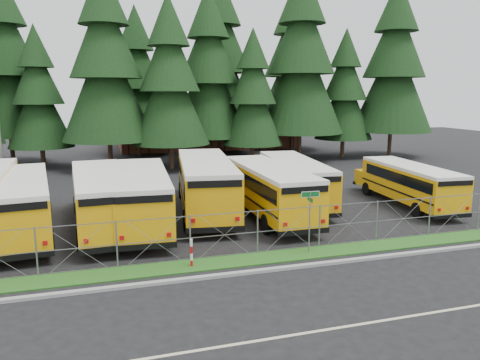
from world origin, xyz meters
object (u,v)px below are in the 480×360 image
at_px(bus_6, 293,182).
at_px(bus_east, 407,185).
at_px(bus_3, 142,198).
at_px(bus_1, 21,206).
at_px(bus_4, 205,186).
at_px(bus_5, 267,191).
at_px(striped_bollard, 191,253).
at_px(street_sign, 310,209).
at_px(bus_2, 101,200).

bearing_deg(bus_6, bus_east, -12.27).
bearing_deg(bus_3, bus_1, -177.30).
relative_size(bus_3, bus_4, 0.93).
distance_m(bus_1, bus_5, 12.90).
distance_m(bus_3, striped_bollard, 6.93).
height_order(bus_east, street_sign, street_sign).
distance_m(street_sign, striped_bollard, 5.51).
xyz_separation_m(bus_5, bus_east, (9.34, -0.09, -0.18)).
relative_size(bus_3, bus_5, 1.02).
distance_m(bus_2, bus_5, 9.09).
distance_m(bus_2, bus_east, 18.43).
bearing_deg(street_sign, bus_1, 152.00).
xyz_separation_m(bus_east, street_sign, (-9.70, -6.39, 0.73)).
bearing_deg(bus_4, striped_bollard, -98.50).
bearing_deg(bus_6, bus_4, -168.34).
bearing_deg(bus_5, bus_east, -0.44).
bearing_deg(bus_east, bus_3, -175.60).
bearing_deg(street_sign, bus_east, 33.37).
height_order(bus_1, bus_4, bus_4).
bearing_deg(bus_3, bus_2, -179.58).
xyz_separation_m(bus_2, bus_5, (9.09, -0.20, -0.03)).
bearing_deg(bus_1, bus_5, -7.30).
height_order(bus_2, bus_3, bus_2).
xyz_separation_m(bus_4, bus_5, (3.17, -1.83, -0.13)).
distance_m(bus_6, striped_bollard, 12.24).
xyz_separation_m(bus_2, bus_3, (2.08, -0.12, -0.00)).
relative_size(bus_1, bus_2, 0.99).
relative_size(bus_2, bus_east, 1.15).
height_order(bus_3, street_sign, bus_3).
relative_size(bus_1, bus_5, 1.00).
relative_size(street_sign, striped_bollard, 2.34).
bearing_deg(bus_2, bus_1, 176.88).
bearing_deg(bus_3, bus_6, 16.67).
distance_m(bus_2, street_sign, 11.00).
relative_size(bus_2, bus_6, 1.04).
xyz_separation_m(bus_1, bus_4, (9.73, 1.65, 0.13)).
height_order(bus_4, street_sign, bus_4).
bearing_deg(bus_east, bus_5, -175.58).
bearing_deg(bus_east, bus_1, -175.73).
bearing_deg(bus_2, bus_east, -4.20).
relative_size(bus_2, bus_3, 1.00).
bearing_deg(striped_bollard, bus_4, 73.56).
distance_m(bus_2, bus_6, 11.90).
relative_size(bus_2, bus_5, 1.02).
bearing_deg(bus_5, bus_4, 150.17).
bearing_deg(street_sign, bus_6, 71.18).
relative_size(bus_2, bus_4, 0.93).
xyz_separation_m(bus_2, bus_east, (18.43, -0.29, -0.20)).
xyz_separation_m(bus_2, bus_6, (11.71, 2.09, -0.06)).
relative_size(bus_6, bus_east, 1.11).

